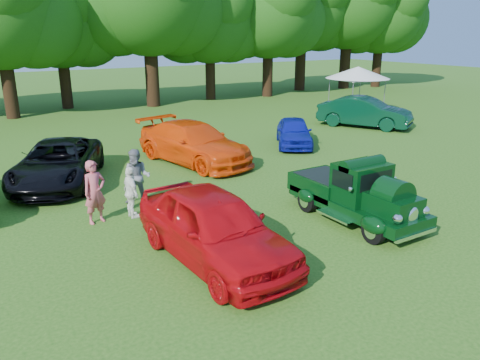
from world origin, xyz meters
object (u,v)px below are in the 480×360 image
back_car_black (58,163)px  back_car_blue (294,132)px  spectator_white (131,193)px  hero_pickup (355,195)px  spectator_pink (95,192)px  back_car_orange (194,143)px  red_convertible (214,227)px  back_car_green (365,112)px  spectator_grey (137,177)px  canopy_tent (358,73)px

back_car_black → back_car_blue: back_car_black is taller
back_car_blue → spectator_white: bearing=-120.3°
hero_pickup → spectator_white: bearing=147.1°
back_car_blue → spectator_pink: size_ratio=2.13×
back_car_orange → spectator_pink: size_ratio=3.12×
hero_pickup → red_convertible: (-4.51, -0.12, 0.11)m
back_car_green → spectator_pink: (-16.30, -5.85, 0.06)m
spectator_white → spectator_grey: bearing=-31.3°
spectator_grey → canopy_tent: (17.49, 8.38, 1.72)m
back_car_green → spectator_grey: bearing=170.4°
canopy_tent → back_car_black: bearing=-165.3°
back_car_orange → spectator_white: (-4.10, -4.34, -0.06)m
red_convertible → spectator_pink: spectator_pink is taller
spectator_white → back_car_green: bearing=-71.2°
back_car_orange → back_car_blue: (5.22, 0.21, -0.16)m
hero_pickup → back_car_black: 9.98m
red_convertible → back_car_black: red_convertible is taller
back_car_black → spectator_pink: bearing=-63.9°
red_convertible → canopy_tent: size_ratio=1.09×
back_car_black → back_car_orange: bearing=24.1°
back_car_black → spectator_pink: size_ratio=2.99×
red_convertible → back_car_black: (-1.81, 7.85, -0.09)m
back_car_blue → spectator_white: 10.37m
back_car_blue → canopy_tent: bearing=62.5°
back_car_green → spectator_grey: size_ratio=2.93×
hero_pickup → back_car_black: (-6.31, 7.72, 0.01)m
hero_pickup → red_convertible: 4.51m
back_car_orange → spectator_white: size_ratio=3.72×
back_car_green → canopy_tent: size_ratio=1.12×
back_car_black → back_car_green: back_car_green is taller
spectator_white → back_car_black: bearing=11.5°
red_convertible → back_car_orange: red_convertible is taller
red_convertible → spectator_pink: 4.03m
hero_pickup → spectator_white: (-5.22, 3.38, 0.02)m
spectator_grey → spectator_white: 1.10m
back_car_black → back_car_orange: (5.19, -0.01, 0.07)m
spectator_grey → spectator_white: (-0.53, -0.96, -0.11)m
back_car_orange → back_car_blue: back_car_orange is taller
back_car_orange → canopy_tent: (13.91, 5.00, 1.78)m
red_convertible → back_car_orange: 8.54m
canopy_tent → red_convertible: bearing=-143.4°
spectator_pink → canopy_tent: 21.14m
canopy_tent → back_car_orange: bearing=-160.2°
back_car_blue → back_car_green: 6.21m
hero_pickup → back_car_orange: size_ratio=0.77×
spectator_pink → spectator_grey: size_ratio=1.03×
back_car_blue → spectator_pink: (-10.27, -4.39, 0.24)m
spectator_pink → spectator_white: spectator_pink is taller
hero_pickup → back_car_blue: hero_pickup is taller
canopy_tent → back_car_green: bearing=-128.7°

